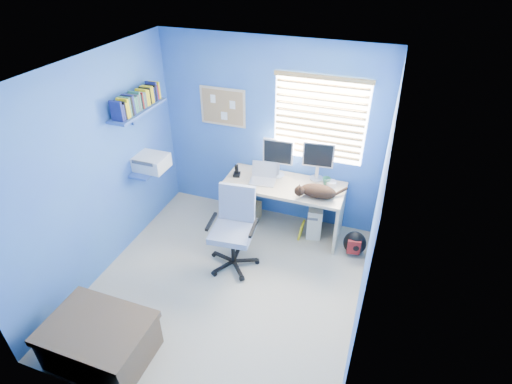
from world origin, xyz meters
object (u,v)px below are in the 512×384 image
(cat, at_px, (318,191))
(tower_pc, at_px, (315,217))
(laptop, at_px, (263,174))
(desk, at_px, (283,207))
(office_chair, at_px, (234,238))

(cat, height_order, tower_pc, cat)
(laptop, relative_size, cat, 0.74)
(laptop, relative_size, tower_pc, 0.73)
(desk, height_order, tower_pc, desk)
(desk, bearing_deg, tower_pc, 14.41)
(desk, height_order, cat, cat)
(desk, relative_size, laptop, 4.75)
(cat, relative_size, tower_pc, 0.99)
(desk, xyz_separation_m, tower_pc, (0.43, 0.11, -0.14))
(desk, height_order, office_chair, office_chair)
(desk, bearing_deg, office_chair, -114.04)
(laptop, xyz_separation_m, office_chair, (-0.09, -0.80, -0.47))
(tower_pc, bearing_deg, cat, -88.50)
(cat, height_order, office_chair, office_chair)
(tower_pc, distance_m, office_chair, 1.26)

